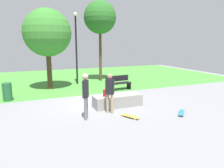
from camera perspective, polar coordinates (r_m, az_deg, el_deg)
name	(u,v)px	position (r m, az deg, el deg)	size (l,w,h in m)	color
ground_plane	(98,101)	(10.98, -3.89, -4.69)	(28.00, 28.00, 0.00)	gray
grass_lawn	(67,78)	(18.33, -11.93, 1.47)	(26.60, 12.48, 0.01)	#478C38
concrete_ledge	(117,101)	(10.10, 1.47, -4.47)	(2.29, 0.81, 0.54)	gray
backpack_on_ledge	(106,93)	(9.80, -1.51, -2.35)	(0.28, 0.20, 0.32)	maroon
skater_performing_trick	(110,90)	(8.98, -0.61, -1.67)	(0.35, 0.38, 1.70)	tan
skater_watching	(86,92)	(8.29, -7.08, -2.25)	(0.32, 0.40, 1.82)	slate
skateboard_by_ledge	(130,116)	(8.66, 4.85, -8.60)	(0.55, 0.80, 0.08)	gold
skateboard_spare	(181,113)	(9.52, 18.09, -7.31)	(0.70, 0.71, 0.08)	teal
park_bench_near_path	(118,83)	(13.49, 1.73, 0.39)	(1.63, 0.60, 0.91)	black
tree_tall_oak	(100,18)	(16.79, -3.23, 17.27)	(2.45, 2.45, 6.06)	#4C3823
tree_leaning_ash	(47,33)	(14.21, -16.94, 12.92)	(2.97, 2.97, 5.06)	#42301E
lamp_post	(76,42)	(15.54, -9.58, 10.96)	(0.28, 0.28, 5.03)	black
trash_bin	(7,92)	(12.25, -26.22, -1.90)	(0.46, 0.46, 0.94)	#1E592D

